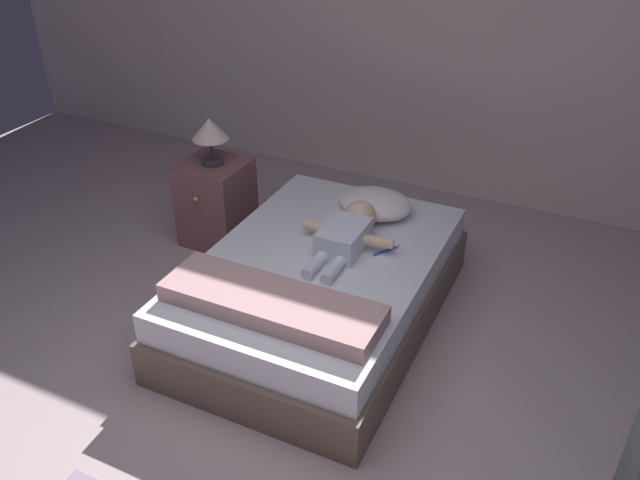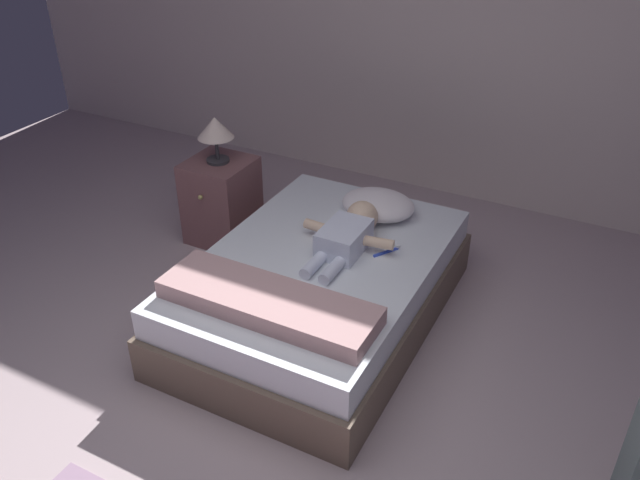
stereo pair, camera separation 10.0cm
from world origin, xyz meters
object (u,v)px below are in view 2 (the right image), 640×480
(nightstand, at_px, (222,201))
(lamp, at_px, (215,129))
(baby, at_px, (349,233))
(bed, at_px, (320,289))
(pillow, at_px, (378,205))
(toothbrush, at_px, (388,251))

(nightstand, relative_size, lamp, 1.89)
(baby, bearing_deg, bed, -117.43)
(baby, bearing_deg, pillow, 88.64)
(toothbrush, relative_size, nightstand, 0.27)
(nightstand, bearing_deg, baby, -16.52)
(nightstand, bearing_deg, bed, -26.21)
(baby, height_order, lamp, lamp)
(baby, relative_size, nightstand, 1.19)
(pillow, xyz_separation_m, baby, (-0.01, -0.39, 0.00))
(bed, distance_m, baby, 0.35)
(pillow, height_order, nightstand, nightstand)
(pillow, bearing_deg, nightstand, -176.46)
(pillow, relative_size, nightstand, 0.77)
(pillow, bearing_deg, lamp, -176.46)
(pillow, distance_m, baby, 0.39)
(baby, distance_m, toothbrush, 0.23)
(bed, bearing_deg, nightstand, 153.79)
(lamp, bearing_deg, nightstand, -90.00)
(toothbrush, distance_m, lamp, 1.38)
(bed, distance_m, toothbrush, 0.43)
(bed, bearing_deg, baby, 62.57)
(toothbrush, bearing_deg, baby, -171.92)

